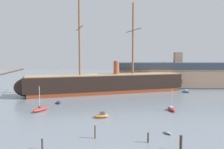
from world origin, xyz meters
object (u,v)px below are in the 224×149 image
Objects in this scene: mooring_piling_left_pair at (181,143)px; mooring_piling_right_pair at (42,144)px; sailboat_mid_left at (41,109)px; dinghy_foreground_right at (168,133)px; motorboat_distant_centre at (119,87)px; mooring_piling_nearest at (95,132)px; sailboat_mid_right at (172,109)px; seagull_in_flight at (86,48)px; sailboat_far_left at (43,90)px; mooring_piling_midwater at (148,138)px; motorboat_far_right at (186,91)px; tall_ship at (107,83)px; motorboat_near_centre at (101,116)px; dockside_warehouse_right at (179,75)px; dinghy_alongside_bow at (58,102)px.

mooring_piling_right_pair is (-19.76, 0.11, -0.30)m from mooring_piling_left_pair.
sailboat_mid_left is 35.27m from mooring_piling_left_pair.
mooring_piling_right_pair reaches higher than dinghy_foreground_right.
mooring_piling_nearest is (-5.32, -57.35, 0.50)m from motorboat_distant_centre.
seagull_in_flight is (-21.90, 6.83, 15.37)m from sailboat_mid_right.
sailboat_mid_right reaches higher than mooring_piling_nearest.
sailboat_far_left is at bearing 116.83° from mooring_piling_nearest.
mooring_piling_midwater is 33.28m from seagull_in_flight.
dinghy_foreground_right is at bearing 43.22° from mooring_piling_midwater.
sailboat_mid_left is 2.00× the size of motorboat_far_right.
tall_ship is 31.59× the size of mooring_piling_nearest.
seagull_in_flight is at bearing 100.16° from mooring_piling_nearest.
motorboat_near_centre is 20.75m from seagull_in_flight.
seagull_in_flight reaches higher than dinghy_foreground_right.
tall_ship reaches higher than dockside_warehouse_right.
mooring_piling_nearest is at bearing -64.15° from dinghy_alongside_bow.
sailboat_mid_left is 2.83× the size of mooring_piling_left_pair.
motorboat_far_right reaches higher than dinghy_foreground_right.
dockside_warehouse_right is (57.39, 14.43, 4.88)m from sailboat_far_left.
dinghy_alongside_bow is at bearing 100.24° from mooring_piling_right_pair.
mooring_piling_right_pair is (-37.48, -50.20, 0.37)m from motorboat_far_right.
motorboat_near_centre is 11.98m from mooring_piling_nearest.
dinghy_foreground_right is 0.32× the size of sailboat_far_left.
dinghy_foreground_right is at bearing -112.29° from motorboat_far_right.
mooring_piling_nearest is (-30.29, -45.79, 0.65)m from motorboat_far_right.
motorboat_distant_centre is at bearing 73.10° from seagull_in_flight.
motorboat_near_centre is 1.10× the size of motorboat_far_right.
motorboat_distant_centre reaches higher than dinghy_foreground_right.
motorboat_distant_centre is at bearing 84.70° from mooring_piling_nearest.
seagull_in_flight is at bearing 115.69° from mooring_piling_midwater.
sailboat_far_left is 2.84× the size of mooring_piling_nearest.
motorboat_far_right is (54.84, -2.76, -0.09)m from sailboat_far_left.
mooring_piling_nearest is at bearing -63.17° from sailboat_far_left.
motorboat_far_right is at bearing -98.45° from dockside_warehouse_right.
sailboat_mid_right is at bearing 20.16° from motorboat_near_centre.
mooring_piling_left_pair is 1.43× the size of mooring_piling_midwater.
sailboat_mid_right is 4.32× the size of seagull_in_flight.
tall_ship reaches higher than sailboat_far_left.
mooring_piling_nearest is 1.39× the size of mooring_piling_midwater.
mooring_piling_left_pair reaches higher than mooring_piling_midwater.
sailboat_mid_left reaches higher than sailboat_mid_right.
dockside_warehouse_right is at bearing 69.28° from mooring_piling_midwater.
sailboat_mid_right is 0.09× the size of dockside_warehouse_right.
motorboat_near_centre is 20.50m from mooring_piling_left_pair.
tall_ship is 54.64× the size of seagull_in_flight.
sailboat_mid_left is 66.06m from dockside_warehouse_right.
motorboat_near_centre is 45.15m from motorboat_far_right.
dinghy_alongside_bow is 29.24m from mooring_piling_nearest.
sailboat_mid_left is 1.03× the size of sailboat_far_left.
motorboat_near_centre is at bearing 120.34° from mooring_piling_midwater.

